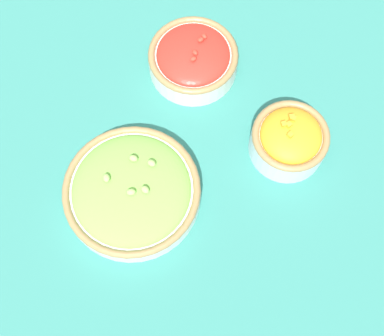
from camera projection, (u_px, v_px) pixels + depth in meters
The scene contains 4 objects.
ground_plane at pixel (192, 174), 0.88m from camera, with size 3.00×3.00×0.00m, color #337F75.
bowl_lettuce at pixel (132, 191), 0.84m from camera, with size 0.22×0.22×0.06m.
bowl_squash at pixel (289, 139), 0.86m from camera, with size 0.12×0.12×0.08m.
bowl_cherry_tomatoes at pixel (193, 59), 0.92m from camera, with size 0.15×0.15×0.07m.
Camera 1 is at (-0.25, -0.17, 0.83)m, focal length 50.00 mm.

